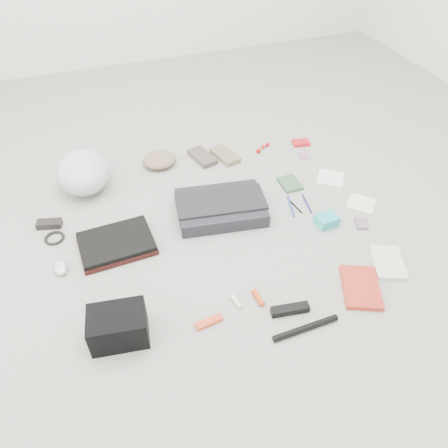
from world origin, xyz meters
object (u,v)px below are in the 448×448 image
object	(u,v)px
book_red	(361,287)
accordion_wallet	(327,220)
bike_helmet	(83,172)
laptop	(116,241)
messenger_bag	(221,207)
camera_bag	(118,326)

from	to	relation	value
book_red	accordion_wallet	bearing A→B (deg)	104.31
bike_helmet	accordion_wallet	bearing A→B (deg)	-30.29
laptop	bike_helmet	world-z (taller)	bike_helmet
bike_helmet	accordion_wallet	xyz separation A→B (m)	(1.00, -0.65, -0.07)
messenger_bag	accordion_wallet	bearing A→B (deg)	-20.20
messenger_bag	book_red	bearing A→B (deg)	-50.62
book_red	bike_helmet	bearing A→B (deg)	155.77
book_red	accordion_wallet	world-z (taller)	accordion_wallet
camera_bag	accordion_wallet	world-z (taller)	camera_bag
laptop	accordion_wallet	distance (m)	0.94
messenger_bag	accordion_wallet	distance (m)	0.49
messenger_bag	laptop	distance (m)	0.50
messenger_bag	book_red	distance (m)	0.72
book_red	accordion_wallet	distance (m)	0.39
laptop	camera_bag	size ratio (longest dim) A/B	1.53
laptop	bike_helmet	xyz separation A→B (m)	(-0.07, 0.47, 0.06)
camera_bag	book_red	size ratio (longest dim) A/B	0.95
laptop	accordion_wallet	bearing A→B (deg)	-13.84
bike_helmet	messenger_bag	bearing A→B (deg)	-33.22
camera_bag	messenger_bag	bearing A→B (deg)	50.88
book_red	laptop	bearing A→B (deg)	170.62
messenger_bag	camera_bag	distance (m)	0.76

